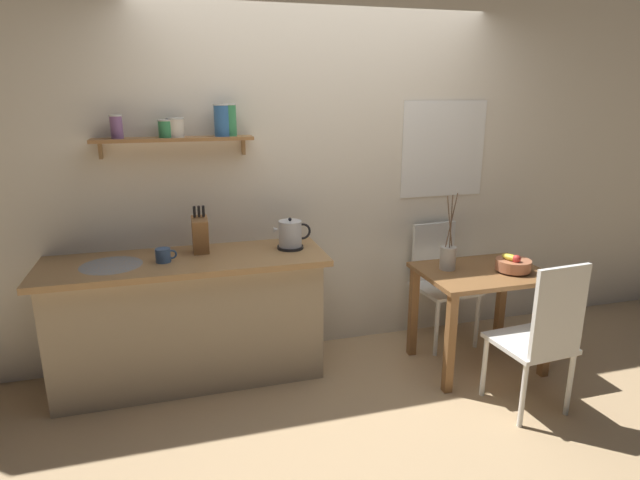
% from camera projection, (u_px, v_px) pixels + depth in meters
% --- Properties ---
extents(ground_plane, '(14.00, 14.00, 0.00)m').
position_uv_depth(ground_plane, '(344.00, 380.00, 3.63)').
color(ground_plane, tan).
extents(back_wall, '(6.80, 0.11, 2.70)m').
position_uv_depth(back_wall, '(344.00, 172.00, 3.92)').
color(back_wall, silver).
rests_on(back_wall, ground_plane).
extents(kitchen_counter, '(1.83, 0.63, 0.88)m').
position_uv_depth(kitchen_counter, '(190.00, 319.00, 3.54)').
color(kitchen_counter, tan).
rests_on(kitchen_counter, ground_plane).
extents(wall_shelf, '(1.02, 0.20, 0.34)m').
position_uv_depth(wall_shelf, '(186.00, 130.00, 3.38)').
color(wall_shelf, '#9E6B3D').
extents(dining_table, '(0.85, 0.64, 0.73)m').
position_uv_depth(dining_table, '(481.00, 289.00, 3.68)').
color(dining_table, brown).
rests_on(dining_table, ground_plane).
extents(dining_chair_near, '(0.44, 0.45, 0.99)m').
position_uv_depth(dining_chair_near, '(542.00, 334.00, 3.12)').
color(dining_chair_near, white).
rests_on(dining_chair_near, ground_plane).
extents(dining_chair_far, '(0.46, 0.46, 0.93)m').
position_uv_depth(dining_chair_far, '(440.00, 277.00, 4.13)').
color(dining_chair_far, white).
rests_on(dining_chair_far, ground_plane).
extents(fruit_bowl, '(0.24, 0.24, 0.14)m').
position_uv_depth(fruit_bowl, '(513.00, 264.00, 3.60)').
color(fruit_bowl, '#BC704C').
rests_on(fruit_bowl, dining_table).
extents(twig_vase, '(0.11, 0.11, 0.54)m').
position_uv_depth(twig_vase, '(448.00, 257.00, 3.65)').
color(twig_vase, '#B7B2A8').
rests_on(twig_vase, dining_table).
extents(electric_kettle, '(0.26, 0.18, 0.22)m').
position_uv_depth(electric_kettle, '(291.00, 235.00, 3.59)').
color(electric_kettle, black).
rests_on(electric_kettle, kitchen_counter).
extents(knife_block, '(0.10, 0.17, 0.33)m').
position_uv_depth(knife_block, '(200.00, 234.00, 3.47)').
color(knife_block, '#9E6B3D').
rests_on(knife_block, kitchen_counter).
extents(coffee_mug_by_sink, '(0.13, 0.09, 0.09)m').
position_uv_depth(coffee_mug_by_sink, '(164.00, 255.00, 3.32)').
color(coffee_mug_by_sink, '#3D5B89').
rests_on(coffee_mug_by_sink, kitchen_counter).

